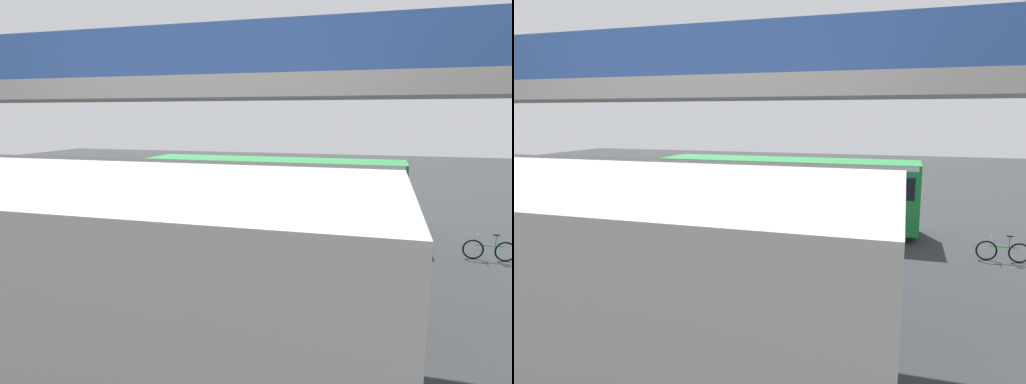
# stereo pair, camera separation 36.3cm
# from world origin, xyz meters

# --- Properties ---
(ground) EXTENTS (80.00, 80.00, 0.00)m
(ground) POSITION_xyz_m (0.00, 0.00, 0.00)
(ground) COLOR #2D3033
(city_bus) EXTENTS (11.54, 2.85, 3.15)m
(city_bus) POSITION_xyz_m (-1.16, 0.48, 1.88)
(city_bus) COLOR #1E8C38
(city_bus) RESTS_ON ground
(parked_van) EXTENTS (4.80, 2.17, 2.05)m
(parked_van) POSITION_xyz_m (7.65, 5.02, 1.18)
(parked_van) COLOR black
(parked_van) RESTS_ON ground
(bicycle_green) EXTENTS (1.77, 0.44, 0.96)m
(bicycle_green) POSITION_xyz_m (-9.70, 2.98, 0.37)
(bicycle_green) COLOR black
(bicycle_green) RESTS_ON ground
(lane_dash_leftmost) EXTENTS (2.00, 0.20, 0.01)m
(lane_dash_leftmost) POSITION_xyz_m (-6.00, -2.17, 0.00)
(lane_dash_leftmost) COLOR silver
(lane_dash_leftmost) RESTS_ON ground
(lane_dash_left) EXTENTS (2.00, 0.20, 0.01)m
(lane_dash_left) POSITION_xyz_m (-2.00, -2.17, 0.00)
(lane_dash_left) COLOR silver
(lane_dash_left) RESTS_ON ground
(lane_dash_centre) EXTENTS (2.00, 0.20, 0.01)m
(lane_dash_centre) POSITION_xyz_m (2.00, -2.17, 0.00)
(lane_dash_centre) COLOR silver
(lane_dash_centre) RESTS_ON ground
(lane_dash_right) EXTENTS (2.00, 0.20, 0.01)m
(lane_dash_right) POSITION_xyz_m (6.00, -2.17, 0.00)
(lane_dash_right) COLOR silver
(lane_dash_right) RESTS_ON ground
(pedestrian_overpass) EXTENTS (28.11, 2.60, 7.09)m
(pedestrian_overpass) POSITION_xyz_m (0.00, 9.18, 5.29)
(pedestrian_overpass) COLOR #B2ADA5
(pedestrian_overpass) RESTS_ON ground
(station_building) EXTENTS (9.00, 5.04, 4.20)m
(station_building) POSITION_xyz_m (-1.79, 14.12, 2.10)
(station_building) COLOR #B2ADA5
(station_building) RESTS_ON ground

